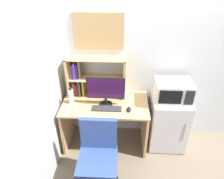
% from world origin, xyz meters
% --- Properties ---
extents(wall_back, '(6.40, 0.04, 2.60)m').
position_xyz_m(wall_back, '(0.40, 0.02, 1.30)').
color(wall_back, silver).
rests_on(wall_back, ground_plane).
extents(wall_left, '(0.04, 4.40, 2.60)m').
position_xyz_m(wall_left, '(-1.62, -1.60, 1.30)').
color(wall_left, silver).
rests_on(wall_left, ground_plane).
extents(desk, '(1.22, 0.68, 0.76)m').
position_xyz_m(desk, '(-0.94, -0.34, 0.53)').
color(desk, tan).
rests_on(desk, ground_plane).
extents(hutch_bookshelf, '(0.84, 0.25, 0.60)m').
position_xyz_m(hutch_bookshelf, '(-1.21, -0.12, 1.07)').
color(hutch_bookshelf, tan).
rests_on(hutch_bookshelf, desk).
extents(monitor, '(0.52, 0.19, 0.42)m').
position_xyz_m(monitor, '(-0.92, -0.38, 1.00)').
color(monitor, black).
rests_on(monitor, desk).
extents(keyboard, '(0.41, 0.12, 0.02)m').
position_xyz_m(keyboard, '(-0.90, -0.48, 0.77)').
color(keyboard, '#333338').
rests_on(keyboard, desk).
extents(computer_mouse, '(0.06, 0.11, 0.04)m').
position_xyz_m(computer_mouse, '(-0.60, -0.50, 0.78)').
color(computer_mouse, black).
rests_on(computer_mouse, desk).
extents(water_bottle, '(0.07, 0.07, 0.24)m').
position_xyz_m(water_bottle, '(-1.42, -0.36, 0.87)').
color(water_bottle, silver).
rests_on(water_bottle, desk).
extents(mini_fridge, '(0.54, 0.53, 0.84)m').
position_xyz_m(mini_fridge, '(-0.00, -0.29, 0.42)').
color(mini_fridge, silver).
rests_on(mini_fridge, ground_plane).
extents(microwave, '(0.49, 0.37, 0.26)m').
position_xyz_m(microwave, '(-0.00, -0.29, 0.98)').
color(microwave, silver).
rests_on(microwave, mini_fridge).
extents(desk_chair, '(0.54, 0.54, 0.93)m').
position_xyz_m(desk_chair, '(-0.97, -1.05, 0.40)').
color(desk_chair, black).
rests_on(desk_chair, ground_plane).
extents(wall_corkboard, '(0.68, 0.02, 0.49)m').
position_xyz_m(wall_corkboard, '(-1.04, -0.01, 1.69)').
color(wall_corkboard, tan).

